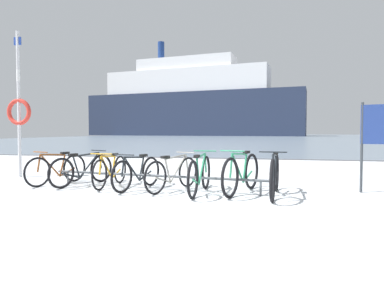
# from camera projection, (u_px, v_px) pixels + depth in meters

# --- Properties ---
(ground) EXTENTS (80.00, 132.00, 0.08)m
(ground) POSITION_uv_depth(u_px,v_px,m) (257.00, 138.00, 57.33)
(ground) COLOR silver
(bike_rack) EXTENTS (4.73, 0.65, 0.31)m
(bike_rack) POSITION_uv_depth(u_px,v_px,m) (154.00, 176.00, 6.83)
(bike_rack) COLOR #4C5156
(bike_rack) RESTS_ON ground
(bicycle_0) EXTENTS (0.64, 1.53, 0.76)m
(bicycle_0) POSITION_uv_depth(u_px,v_px,m) (57.00, 169.00, 7.47)
(bicycle_0) COLOR black
(bicycle_0) RESTS_ON ground
(bicycle_1) EXTENTS (0.71, 1.63, 0.75)m
(bicycle_1) POSITION_uv_depth(u_px,v_px,m) (83.00, 170.00, 7.35)
(bicycle_1) COLOR black
(bicycle_1) RESTS_ON ground
(bicycle_2) EXTENTS (0.46, 1.61, 0.74)m
(bicycle_2) POSITION_uv_depth(u_px,v_px,m) (110.00, 171.00, 7.15)
(bicycle_2) COLOR black
(bicycle_2) RESTS_ON ground
(bicycle_3) EXTENTS (0.57, 1.58, 0.75)m
(bicycle_3) POSITION_uv_depth(u_px,v_px,m) (137.00, 173.00, 6.82)
(bicycle_3) COLOR black
(bicycle_3) RESTS_ON ground
(bicycle_4) EXTENTS (0.74, 1.57, 0.75)m
(bicycle_4) POSITION_uv_depth(u_px,v_px,m) (173.00, 173.00, 6.68)
(bicycle_4) COLOR black
(bicycle_4) RESTS_ON ground
(bicycle_5) EXTENTS (0.46, 1.76, 0.80)m
(bicycle_5) POSITION_uv_depth(u_px,v_px,m) (200.00, 175.00, 6.36)
(bicycle_5) COLOR black
(bicycle_5) RESTS_ON ground
(bicycle_6) EXTENTS (0.68, 1.75, 0.85)m
(bicycle_6) POSITION_uv_depth(u_px,v_px,m) (242.00, 173.00, 6.38)
(bicycle_6) COLOR black
(bicycle_6) RESTS_ON ground
(bicycle_7) EXTENTS (0.46, 1.81, 0.85)m
(bicycle_7) POSITION_uv_depth(u_px,v_px,m) (275.00, 175.00, 6.09)
(bicycle_7) COLOR black
(bicycle_7) RESTS_ON ground
(info_sign) EXTENTS (0.54, 0.20, 1.74)m
(info_sign) POSITION_uv_depth(u_px,v_px,m) (377.00, 132.00, 6.32)
(info_sign) COLOR #33383D
(info_sign) RESTS_ON ground
(rescue_post) EXTENTS (0.69, 0.11, 3.74)m
(rescue_post) POSITION_uv_depth(u_px,v_px,m) (19.00, 108.00, 8.62)
(rescue_post) COLOR silver
(rescue_post) RESTS_ON ground
(ferry_ship) EXTENTS (59.42, 18.42, 25.72)m
(ferry_ship) POSITION_uv_depth(u_px,v_px,m) (189.00, 103.00, 89.88)
(ferry_ship) COLOR #232D47
(ferry_ship) RESTS_ON ground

